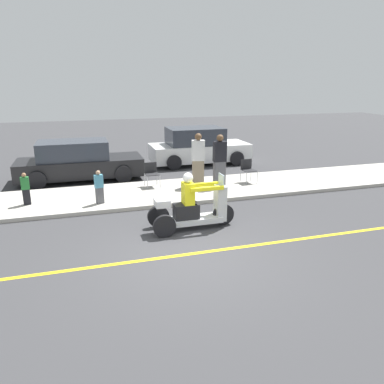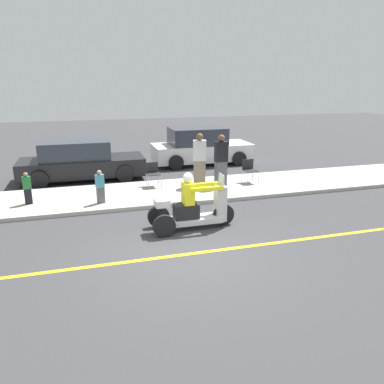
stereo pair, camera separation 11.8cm
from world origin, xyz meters
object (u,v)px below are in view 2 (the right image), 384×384
Objects in this scene: spectator_with_child at (200,161)px; spectator_far_back at (221,162)px; folding_chair_curbside at (249,168)px; spectator_mid_group at (100,187)px; parked_car_lot_left at (80,161)px; folding_chair_set_back at (153,172)px; parked_car_lot_far at (200,147)px; spectator_near_curb at (27,189)px; motorcycle_trike at (193,209)px.

spectator_with_child is 1.02× the size of spectator_far_back.
spectator_with_child is at bearing 176.54° from folding_chair_curbside.
parked_car_lot_left reaches higher than spectator_mid_group.
parked_car_lot_left is at bearing 98.92° from spectator_mid_group.
parked_car_lot_far is at bearing 51.29° from folding_chair_set_back.
spectator_mid_group is at bearing -13.93° from spectator_near_curb.
spectator_near_curb is 1.18× the size of folding_chair_curbside.
motorcycle_trike is at bearing -108.83° from parked_car_lot_far.
folding_chair_curbside is 0.18× the size of parked_car_lot_left.
motorcycle_trike is at bearing -132.61° from folding_chair_curbside.
spectator_with_child reaches higher than parked_car_lot_far.
folding_chair_curbside is at bearing -3.46° from spectator_with_child.
spectator_with_child is 2.23× the size of folding_chair_curbside.
spectator_near_curb is 0.53× the size of spectator_with_child.
spectator_far_back is (4.12, 0.76, 0.38)m from spectator_mid_group.
folding_chair_set_back is at bearing 167.54° from spectator_with_child.
spectator_near_curb reaches higher than folding_chair_curbside.
folding_chair_set_back is 3.19m from parked_car_lot_left.
motorcycle_trike is 3.26m from spectator_mid_group.
folding_chair_curbside is (3.44, -0.46, 0.00)m from folding_chair_set_back.
spectator_far_back is (1.94, 3.18, 0.46)m from motorcycle_trike.
parked_car_lot_left is at bearing 149.43° from spectator_far_back.
spectator_far_back reaches higher than spectator_near_curb.
spectator_with_child is 1.89m from folding_chair_curbside.
spectator_with_child is at bearing -31.43° from parked_car_lot_left.
spectator_far_back is at bearing -25.12° from spectator_with_child.
folding_chair_curbside is at bearing 10.33° from spectator_mid_group.
spectator_near_curb is 3.37m from parked_car_lot_left.
folding_chair_curbside is (5.29, 0.96, 0.02)m from spectator_mid_group.
spectator_mid_group is at bearing -162.65° from spectator_with_child.
spectator_near_curb is 0.22× the size of parked_car_lot_far.
parked_car_lot_left reaches higher than motorcycle_trike.
motorcycle_trike is 0.50× the size of parked_car_lot_far.
motorcycle_trike is 2.73× the size of folding_chair_curbside.
folding_chair_curbside is (3.12, 3.39, 0.09)m from motorcycle_trike.
spectator_near_curb is 5.57m from spectator_with_child.
parked_car_lot_far reaches higher than motorcycle_trike.
parked_car_lot_far reaches higher than spectator_mid_group.
spectator_with_child is at bearing 17.35° from spectator_mid_group.
spectator_mid_group is at bearing -169.55° from spectator_far_back.
spectator_with_child reaches higher than folding_chair_curbside.
spectator_mid_group is (2.09, -0.52, 0.02)m from spectator_near_curb.
parked_car_lot_left is (-4.00, 2.44, -0.29)m from spectator_with_child.
spectator_mid_group is at bearing -133.34° from parked_car_lot_far.
spectator_mid_group is at bearing -169.67° from folding_chair_curbside.
parked_car_lot_left is at bearing 138.99° from folding_chair_set_back.
spectator_mid_group is 1.23× the size of folding_chair_curbside.
spectator_with_child is at bearing 70.07° from motorcycle_trike.
spectator_near_curb is 1.18× the size of folding_chair_set_back.
motorcycle_trike is 5.18m from spectator_near_curb.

